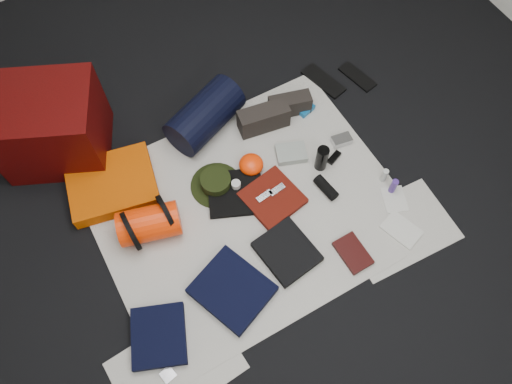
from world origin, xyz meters
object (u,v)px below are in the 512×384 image
red_cabinet (51,126)px  navy_duffel (205,115)px  paperback_book (353,253)px  compact_camera (341,140)px  stuff_sack (149,224)px  water_bottle (322,158)px  sleeping_pad (112,184)px

red_cabinet → navy_duffel: bearing=4.9°
navy_duffel → paperback_book: size_ratio=2.28×
navy_duffel → compact_camera: 0.81m
stuff_sack → water_bottle: size_ratio=1.83×
sleeping_pad → navy_duffel: 0.65m
red_cabinet → compact_camera: red_cabinet is taller
paperback_book → navy_duffel: bearing=104.7°
sleeping_pad → water_bottle: 1.18m
red_cabinet → compact_camera: bearing=-3.7°
sleeping_pad → stuff_sack: 0.36m
red_cabinet → water_bottle: red_cabinet is taller
navy_duffel → sleeping_pad: bearing=167.4°
water_bottle → red_cabinet: bearing=145.8°
red_cabinet → stuff_sack: size_ratio=1.73×
navy_duffel → paperback_book: 1.14m
sleeping_pad → compact_camera: bearing=-16.3°
navy_duffel → paperback_book: navy_duffel is taller
water_bottle → compact_camera: 0.22m
navy_duffel → water_bottle: size_ratio=2.66×
red_cabinet → paperback_book: (1.10, -1.37, -0.21)m
sleeping_pad → paperback_book: bearing=-46.2°
stuff_sack → paperback_book: (0.86, -0.64, -0.08)m
compact_camera → red_cabinet: bearing=160.6°
red_cabinet → compact_camera: 1.64m
stuff_sack → navy_duffel: (0.56, 0.46, 0.03)m
stuff_sack → navy_duffel: navy_duffel is taller
water_bottle → paperback_book: (-0.14, -0.53, -0.07)m
red_cabinet → sleeping_pad: red_cabinet is taller
stuff_sack → compact_camera: 1.20m
water_bottle → compact_camera: size_ratio=1.52×
red_cabinet → stuff_sack: 0.78m
sleeping_pad → water_bottle: bearing=-22.5°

